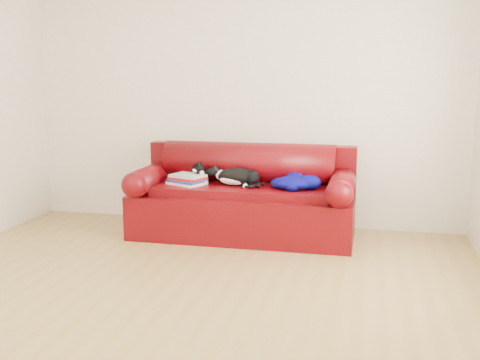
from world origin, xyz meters
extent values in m
plane|color=olive|center=(0.00, 0.00, 0.00)|extent=(4.50, 4.50, 0.00)
cube|color=beige|center=(0.00, 2.00, 1.30)|extent=(4.50, 0.02, 2.60)
cube|color=#380205|center=(0.13, 1.50, 0.21)|extent=(2.10, 0.90, 0.42)
cube|color=#380205|center=(0.13, 1.45, 0.45)|extent=(1.66, 0.62, 0.10)
cylinder|color=black|center=(-0.80, 1.17, 0.03)|extent=(0.06, 0.06, 0.05)
cylinder|color=black|center=(1.06, 1.17, 0.03)|extent=(0.06, 0.06, 0.05)
cylinder|color=black|center=(-0.80, 1.83, 0.03)|extent=(0.06, 0.06, 0.05)
cylinder|color=black|center=(1.06, 1.83, 0.03)|extent=(0.06, 0.06, 0.05)
cube|color=#380205|center=(0.13, 1.86, 0.42)|extent=(2.10, 0.18, 0.85)
cylinder|color=#380205|center=(0.13, 1.75, 0.68)|extent=(1.70, 0.40, 0.40)
cylinder|color=#380205|center=(-0.80, 1.50, 0.54)|extent=(0.24, 0.88, 0.24)
sphere|color=#380205|center=(-0.80, 1.06, 0.54)|extent=(0.24, 0.24, 0.24)
cylinder|color=#380205|center=(1.06, 1.50, 0.54)|extent=(0.24, 0.88, 0.24)
sphere|color=#380205|center=(1.06, 1.06, 0.54)|extent=(0.24, 0.24, 0.24)
cube|color=#F1E5D0|center=(-0.40, 1.40, 0.51)|extent=(0.41, 0.38, 0.02)
cube|color=white|center=(-0.40, 1.40, 0.51)|extent=(0.39, 0.36, 0.02)
cube|color=#1E2BA3|center=(-0.40, 1.40, 0.54)|extent=(0.40, 0.36, 0.02)
cube|color=white|center=(-0.40, 1.40, 0.54)|extent=(0.38, 0.34, 0.02)
cube|color=#A71D13|center=(-0.40, 1.40, 0.56)|extent=(0.38, 0.34, 0.02)
cube|color=white|center=(-0.40, 1.40, 0.56)|extent=(0.36, 0.32, 0.02)
cube|color=#B8BCBF|center=(-0.40, 1.40, 0.59)|extent=(0.36, 0.32, 0.02)
cube|color=white|center=(-0.40, 1.40, 0.59)|extent=(0.35, 0.30, 0.02)
ellipsoid|color=black|center=(0.09, 1.46, 0.58)|extent=(0.45, 0.30, 0.17)
ellipsoid|color=white|center=(0.06, 1.42, 0.55)|extent=(0.31, 0.18, 0.11)
ellipsoid|color=white|center=(-0.08, 1.47, 0.59)|extent=(0.13, 0.13, 0.11)
ellipsoid|color=black|center=(0.21, 1.45, 0.57)|extent=(0.20, 0.20, 0.14)
ellipsoid|color=black|center=(-0.18, 1.52, 0.64)|extent=(0.14, 0.13, 0.11)
ellipsoid|color=white|center=(-0.19, 1.48, 0.62)|extent=(0.07, 0.06, 0.04)
sphere|color=#BF7272|center=(-0.21, 1.48, 0.63)|extent=(0.01, 0.01, 0.01)
cone|color=black|center=(-0.17, 1.48, 0.69)|extent=(0.05, 0.05, 0.05)
cone|color=black|center=(-0.16, 1.54, 0.69)|extent=(0.05, 0.05, 0.05)
cylinder|color=black|center=(0.29, 1.40, 0.53)|extent=(0.06, 0.15, 0.04)
sphere|color=white|center=(-0.12, 1.46, 0.52)|extent=(0.04, 0.04, 0.04)
sphere|color=white|center=(0.18, 1.34, 0.52)|extent=(0.04, 0.04, 0.04)
ellipsoid|color=#02054F|center=(0.62, 1.42, 0.56)|extent=(0.47, 0.45, 0.12)
ellipsoid|color=#02054F|center=(0.76, 1.42, 0.57)|extent=(0.28, 0.27, 0.14)
ellipsoid|color=#02054F|center=(0.51, 1.44, 0.55)|extent=(0.30, 0.32, 0.09)
ellipsoid|color=#02054F|center=(0.62, 1.53, 0.57)|extent=(0.23, 0.21, 0.14)
ellipsoid|color=#02054F|center=(0.62, 1.32, 0.55)|extent=(0.19, 0.20, 0.09)
ellipsoid|color=white|center=(0.71, 1.38, 0.58)|extent=(0.18, 0.11, 0.04)
camera|label=1|loc=(1.28, -3.65, 1.51)|focal=42.00mm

